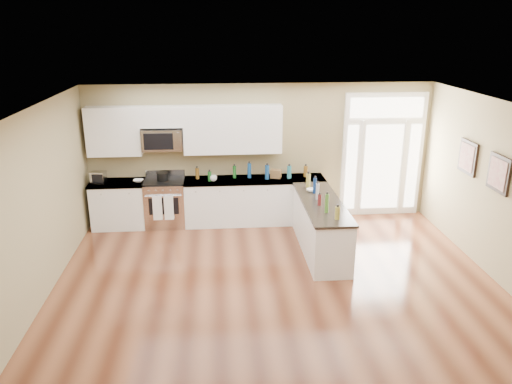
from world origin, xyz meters
The scene contains 20 objects.
ground centered at (0.00, 0.00, 0.00)m, with size 8.00×8.00×0.00m, color #4E2616.
room_shell centered at (0.00, 0.00, 1.71)m, with size 8.00×8.00×8.00m.
back_cabinet_left centered at (-2.87, 3.69, 0.44)m, with size 1.10×0.66×0.94m.
back_cabinet_right centered at (-0.16, 3.69, 0.44)m, with size 2.85×0.66×0.94m.
peninsula_cabinet centered at (0.93, 2.24, 0.43)m, with size 0.69×2.32×0.94m.
upper_cabinet_left centered at (-2.88, 3.83, 1.93)m, with size 1.04×0.33×0.95m, color white.
upper_cabinet_right centered at (-0.57, 3.83, 1.93)m, with size 1.94×0.33×0.95m, color white.
upper_cabinet_short centered at (-1.95, 3.83, 2.20)m, with size 0.82×0.33×0.40m, color white.
microwave centered at (-1.95, 3.80, 1.76)m, with size 0.78×0.41×0.42m.
entry_door centered at (2.55, 3.95, 1.30)m, with size 1.70×0.10×2.60m.
wall_art_near centered at (3.47, 2.20, 1.70)m, with size 0.05×0.58×0.58m.
wall_art_far centered at (3.47, 1.20, 1.70)m, with size 0.05×0.58×0.58m.
kitchen_range centered at (-1.96, 3.69, 0.48)m, with size 0.79×0.70×1.08m.
stockpot centered at (-1.98, 3.68, 1.04)m, with size 0.23×0.23×0.18m, color black.
toaster_oven centered at (-3.22, 3.66, 1.06)m, with size 0.27×0.21×0.23m, color silver.
cardboard_box centered at (0.28, 3.71, 1.03)m, with size 0.21×0.15×0.17m, color brown.
bowl_left centered at (-2.46, 3.66, 0.96)m, with size 0.19×0.19×0.05m, color white.
bowl_peninsula centered at (0.84, 2.79, 0.97)m, with size 0.17×0.17×0.05m, color white.
cup_counter centered at (-0.98, 3.59, 0.99)m, with size 0.14×0.14×0.11m, color white.
counter_bottles centered at (0.32, 3.10, 1.07)m, with size 2.38×2.45×0.32m.
Camera 1 is at (-0.90, -5.89, 3.92)m, focal length 35.00 mm.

